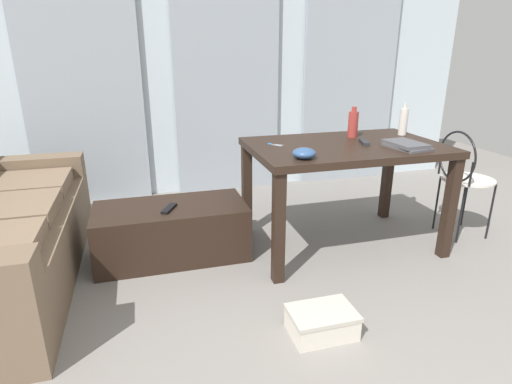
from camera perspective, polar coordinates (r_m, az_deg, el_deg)
The scene contains 14 objects.
ground_plane at distance 2.73m, azimuth 5.55°, elevation -12.31°, with size 7.98×7.98×0.00m, color gray.
wall_back at distance 4.31m, azimuth -4.25°, elevation 17.26°, with size 5.23×0.10×2.56m, color silver.
curtains at distance 4.23m, azimuth -3.96°, elevation 15.15°, with size 3.72×0.03×2.25m.
coffee_table at distance 3.02m, azimuth -11.48°, elevation -5.27°, with size 1.05×0.51×0.38m.
craft_table at distance 3.04m, azimuth 12.10°, elevation 4.61°, with size 1.35×0.87×0.78m.
wire_chair at distance 3.55m, azimuth 26.45°, elevation 2.54°, with size 0.39×0.39×0.84m.
bottle_near at distance 3.26m, azimuth 13.17°, elevation 9.11°, with size 0.08×0.08×0.23m.
bottle_far at distance 3.45m, azimuth 19.57°, elevation 9.11°, with size 0.06×0.06×0.24m.
bowl at distance 2.57m, azimuth 6.61°, elevation 5.30°, with size 0.14×0.14×0.07m, color #2D4C7A.
book_stack at distance 3.01m, azimuth 19.93°, elevation 6.08°, with size 0.25×0.32×0.04m.
tv_remote_on_table at distance 3.06m, azimuth 14.61°, elevation 6.67°, with size 0.04×0.18×0.02m, color #232326.
scissors at distance 2.93m, azimuth 2.36°, elevation 6.55°, with size 0.10×0.11×0.00m.
tv_remote_primary at distance 2.88m, azimuth -11.86°, elevation -2.23°, with size 0.05×0.18×0.02m, color black.
shoebox at distance 2.29m, azimuth 9.01°, elevation -17.20°, with size 0.34×0.24×0.14m.
Camera 1 is at (-0.88, -0.89, 1.42)m, focal length 29.15 mm.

